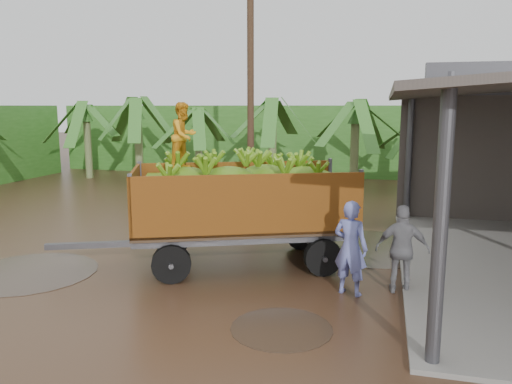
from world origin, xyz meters
TOP-DOWN VIEW (x-y plane):
  - ground at (0.00, 0.00)m, footprint 100.00×100.00m
  - hedge_north at (-2.00, 16.00)m, footprint 22.00×3.00m
  - banana_trailer at (1.49, 0.03)m, footprint 6.64×3.99m
  - man_blue at (4.00, -1.23)m, footprint 0.77×0.63m
  - man_grey at (4.96, -0.90)m, footprint 1.02×0.44m
  - utility_pole at (-0.13, 6.83)m, footprint 1.20×0.24m
  - banana_plants at (-5.72, 6.57)m, footprint 23.94×20.87m

SIDE VIEW (x-z plane):
  - ground at x=0.00m, z-range 0.00..0.00m
  - man_grey at x=4.96m, z-range 0.00..1.73m
  - man_blue at x=4.00m, z-range 0.00..1.83m
  - banana_trailer at x=1.49m, z-range -0.38..3.27m
  - hedge_north at x=-2.00m, z-range 0.00..3.60m
  - banana_plants at x=-5.72m, z-range -0.14..3.90m
  - utility_pole at x=-0.13m, z-range 0.06..8.08m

